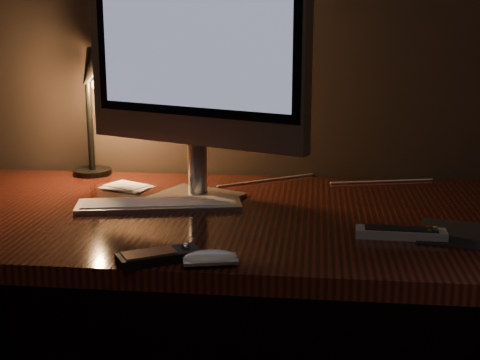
# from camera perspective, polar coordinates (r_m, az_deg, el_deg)

# --- Properties ---
(desk) EXTENTS (1.60, 0.75, 0.75)m
(desk) POSITION_cam_1_polar(r_m,az_deg,el_deg) (1.63, -1.86, -6.40)
(desk) COLOR #3B130D
(desk) RESTS_ON ground
(monitor) EXTENTS (0.56, 0.28, 0.62)m
(monitor) POSITION_cam_1_polar(r_m,az_deg,el_deg) (1.58, -4.06, 11.34)
(monitor) COLOR silver
(monitor) RESTS_ON desk
(keyboard) EXTENTS (0.40, 0.18, 0.01)m
(keyboard) POSITION_cam_1_polar(r_m,az_deg,el_deg) (1.57, -6.91, -2.06)
(keyboard) COLOR silver
(keyboard) RESTS_ON desk
(mousepad) EXTENTS (0.26, 0.23, 0.00)m
(mousepad) POSITION_cam_1_polar(r_m,az_deg,el_deg) (1.44, 19.56, -4.49)
(mousepad) COLOR black
(mousepad) RESTS_ON desk
(mouse) EXTENTS (0.11, 0.07, 0.02)m
(mouse) POSITION_cam_1_polar(r_m,az_deg,el_deg) (1.20, -2.55, -6.83)
(mouse) COLOR white
(mouse) RESTS_ON desk
(media_remote) EXTENTS (0.16, 0.12, 0.03)m
(media_remote) POSITION_cam_1_polar(r_m,az_deg,el_deg) (1.22, -6.95, -6.45)
(media_remote) COLOR black
(media_remote) RESTS_ON desk
(tv_remote) EXTENTS (0.18, 0.05, 0.02)m
(tv_remote) POSITION_cam_1_polar(r_m,az_deg,el_deg) (1.38, 13.57, -4.41)
(tv_remote) COLOR #939699
(tv_remote) RESTS_ON desk
(papers) EXTENTS (0.15, 0.12, 0.01)m
(papers) POSITION_cam_1_polar(r_m,az_deg,el_deg) (1.76, -9.67, -0.56)
(papers) COLOR white
(papers) RESTS_ON desk
(desk_lamp) EXTENTS (0.18, 0.19, 0.36)m
(desk_lamp) POSITION_cam_1_polar(r_m,az_deg,el_deg) (1.86, -12.45, 7.47)
(desk_lamp) COLOR black
(desk_lamp) RESTS_ON desk
(cable) EXTENTS (0.55, 0.23, 0.01)m
(cable) POSITION_cam_1_polar(r_m,az_deg,el_deg) (1.81, 7.22, -0.15)
(cable) COLOR white
(cable) RESTS_ON desk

